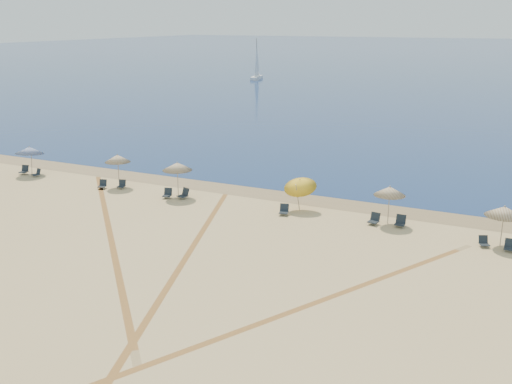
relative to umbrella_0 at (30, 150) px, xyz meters
The scene contains 22 objects.
ground 29.43m from the umbrella_0, 45.22° to the right, with size 160.00×160.00×0.00m, color tan.
ocean 205.21m from the umbrella_0, 84.22° to the left, with size 500.00×500.00×0.00m, color #0C2151.
wet_sand 21.02m from the umbrella_0, ahead, with size 500.00×500.00×0.00m, color olive.
umbrella_0 is the anchor object (origin of this frame).
umbrella_1 8.80m from the umbrella_0, ahead, with size 1.92×1.92×2.53m.
umbrella_2 14.29m from the umbrella_0, ahead, with size 2.12×2.12×2.57m.
umbrella_3 23.22m from the umbrella_0, ahead, with size 2.16×2.21×2.48m.
umbrella_4 29.16m from the umbrella_0, ahead, with size 1.95×1.95×2.45m.
umbrella_5 35.71m from the umbrella_0, ahead, with size 2.06×2.06×2.36m.
chair_0 1.82m from the umbrella_0, 163.41° to the right, with size 0.73×0.81×0.71m.
chair_1 1.99m from the umbrella_0, 20.98° to the right, with size 0.69×0.75×0.63m.
chair_2 8.20m from the umbrella_0, ahead, with size 0.72×0.78×0.66m.
chair_3 9.42m from the umbrella_0, ahead, with size 0.65×0.72×0.63m.
chair_4 13.86m from the umbrella_0, ahead, with size 0.72×0.79×0.69m.
chair_5 14.98m from the umbrella_0, ahead, with size 0.81×0.88×0.74m.
chair_6 22.73m from the umbrella_0, ahead, with size 0.72×0.79×0.69m.
chair_7 28.47m from the umbrella_0, ahead, with size 0.69×0.78×0.71m.
chair_8 30.02m from the umbrella_0, ahead, with size 0.60×0.70×0.72m.
chair_9 34.93m from the umbrella_0, ahead, with size 0.70×0.74×0.60m.
chair_10 36.26m from the umbrella_0, ahead, with size 0.56×0.65×0.65m.
sailboat_2 81.77m from the umbrella_0, 102.06° to the left, with size 2.53×5.86×8.48m.
tire_tracks 23.64m from the umbrella_0, 27.51° to the right, with size 52.04×45.50×0.00m.
Camera 1 is at (15.58, -13.19, 12.14)m, focal length 40.92 mm.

